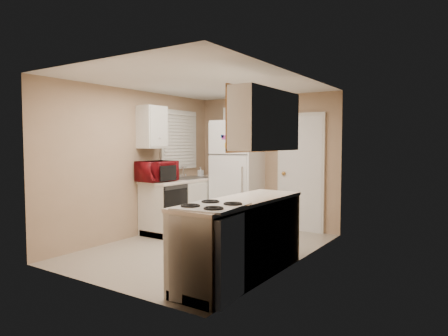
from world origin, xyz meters
The scene contains 19 objects.
floor centered at (0.00, 0.00, 0.00)m, with size 3.80×3.80×0.00m, color beige.
ceiling centered at (0.00, 0.00, 2.40)m, with size 3.80×3.80×0.00m, color white.
wall_left centered at (-1.40, 0.00, 1.20)m, with size 3.80×3.80×0.00m, color tan.
wall_right centered at (1.40, 0.00, 1.20)m, with size 3.80×3.80×0.00m, color tan.
wall_back centered at (0.00, 1.90, 1.20)m, with size 2.80×2.80×0.00m, color tan.
wall_front centered at (0.00, -1.90, 1.20)m, with size 2.80×2.80×0.00m, color tan.
left_counter centered at (-1.10, 0.90, 0.45)m, with size 0.60×1.80×0.90m, color silver.
dishwasher centered at (-0.81, 0.30, 0.49)m, with size 0.03×0.58×0.72m, color black.
sink centered at (-1.10, 1.05, 0.86)m, with size 0.54×0.74×0.16m, color gray.
microwave centered at (-1.14, 0.21, 1.05)m, with size 0.34×0.61×0.41m, color maroon.
soap_bottle centered at (-1.15, 1.42, 1.00)m, with size 0.08×0.08×0.18m, color white.
window_blinds centered at (-1.36, 1.05, 1.60)m, with size 0.10×0.98×1.08m, color silver.
upper_cabinet_left centered at (-1.25, 0.22, 1.80)m, with size 0.30×0.45×0.70m, color silver.
refrigerator centered at (-0.40, 1.60, 0.97)m, with size 0.80×0.78×1.94m, color white.
cabinet_over_fridge centered at (-0.40, 1.75, 2.00)m, with size 0.70×0.30×0.40m, color silver.
interior_door centered at (0.70, 1.86, 1.02)m, with size 0.86×0.06×2.08m, color white.
right_counter centered at (1.10, -0.80, 0.45)m, with size 0.60×2.00×0.90m, color silver.
stove centered at (1.14, -1.43, 0.43)m, with size 0.57×0.70×0.85m, color white.
upper_cabinet_right centered at (1.25, -0.50, 1.80)m, with size 0.30×1.20×0.70m, color silver.
Camera 1 is at (3.42, -4.65, 1.53)m, focal length 32.00 mm.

